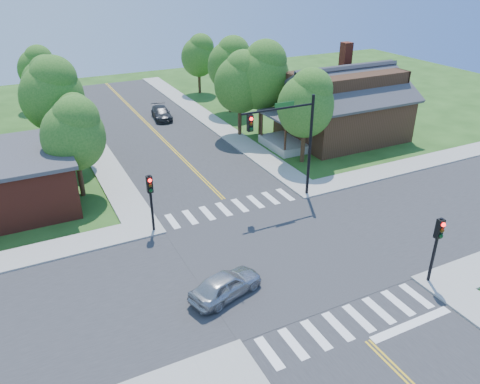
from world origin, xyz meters
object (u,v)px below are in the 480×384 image
signal_pole_se (438,239)px  car_dgrey (162,113)px  house_ne (343,102)px  car_silver (226,285)px  signal_pole_nw (150,193)px  signal_mast_ne (290,133)px

signal_pole_se → car_dgrey: size_ratio=0.87×
house_ne → car_dgrey: 18.51m
signal_pole_se → car_silver: size_ratio=0.91×
signal_pole_nw → car_dgrey: signal_pole_nw is taller
signal_pole_se → signal_mast_ne: bearing=98.6°
house_ne → signal_mast_ne: bearing=-142.3°
signal_pole_se → signal_pole_nw: (-11.20, 11.20, 0.00)m
signal_pole_se → car_silver: (-9.85, 3.69, -2.00)m
signal_pole_se → house_ne: house_ne is taller
signal_mast_ne → house_ne: signal_mast_ne is taller
car_silver → car_dgrey: 29.44m
signal_mast_ne → car_dgrey: size_ratio=1.64×
signal_mast_ne → car_dgrey: (-2.06, 21.28, -4.24)m
signal_mast_ne → signal_pole_se: (1.69, -11.21, -2.19)m
signal_mast_ne → car_dgrey: bearing=95.5°
house_ne → car_dgrey: house_ne is taller
signal_mast_ne → signal_pole_se: size_ratio=1.89×
signal_pole_se → signal_pole_nw: 15.84m
car_dgrey → car_silver: bearing=-94.7°
signal_pole_se → house_ne: bearing=64.4°
signal_pole_se → signal_pole_nw: same height
house_ne → car_silver: (-19.36, -16.17, -2.66)m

